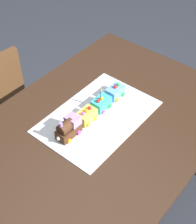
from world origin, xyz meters
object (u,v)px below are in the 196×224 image
cake_car_flatbed_turquoise (101,103)px  birthday_candle (101,93)px  cake_car_hopper_lemon (86,116)px  cake_car_tanker_sky_blue (115,92)px  cake_locomotive (69,128)px  dining_table (102,137)px

cake_car_flatbed_turquoise → birthday_candle: bearing=-180.0°
cake_car_hopper_lemon → cake_car_tanker_sky_blue: same height
cake_car_flatbed_turquoise → cake_car_tanker_sky_blue: 0.12m
cake_locomotive → birthday_candle: birthday_candle is taller
cake_car_hopper_lemon → cake_car_tanker_sky_blue: bearing=0.0°
cake_car_hopper_lemon → cake_car_tanker_sky_blue: (0.24, 0.00, -0.00)m
dining_table → cake_locomotive: cake_locomotive is taller
birthday_candle → cake_car_hopper_lemon: bearing=180.0°
dining_table → cake_locomotive: size_ratio=10.00×
cake_locomotive → cake_car_hopper_lemon: size_ratio=1.40×
dining_table → cake_car_flatbed_turquoise: (0.08, 0.07, 0.14)m
dining_table → cake_car_tanker_sky_blue: (0.20, 0.07, 0.14)m
cake_car_hopper_lemon → birthday_candle: 0.14m
cake_car_flatbed_turquoise → dining_table: bearing=-139.7°
cake_car_flatbed_turquoise → birthday_candle: (-0.00, -0.00, 0.07)m
cake_car_hopper_lemon → cake_locomotive: bearing=-180.0°
birthday_candle → cake_car_flatbed_turquoise: bearing=0.0°
cake_car_tanker_sky_blue → cake_car_flatbed_turquoise: bearing=180.0°
cake_car_hopper_lemon → birthday_candle: birthday_candle is taller
cake_locomotive → cake_car_tanker_sky_blue: (0.37, 0.00, -0.02)m
cake_locomotive → birthday_candle: 0.25m
cake_locomotive → cake_car_flatbed_turquoise: cake_locomotive is taller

